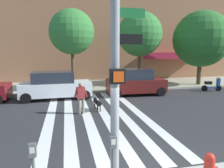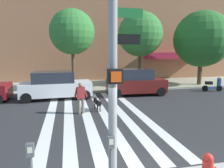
% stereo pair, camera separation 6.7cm
% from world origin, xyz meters
% --- Properties ---
extents(ground_plane, '(160.00, 160.00, 0.00)m').
position_xyz_m(ground_plane, '(0.00, 5.67, 0.00)').
color(ground_plane, '#2B2B2D').
extents(sidewalk_far, '(80.00, 6.00, 0.15)m').
position_xyz_m(sidewalk_far, '(0.00, 14.33, 0.07)').
color(sidewalk_far, '#A4A18A').
rests_on(sidewalk_far, ground_plane).
extents(crosswalk_stripes, '(4.95, 10.73, 0.01)m').
position_xyz_m(crosswalk_stripes, '(-0.52, 5.67, 0.00)').
color(crosswalk_stripes, silver).
rests_on(crosswalk_stripes, ground_plane).
extents(traffic_light_pole, '(0.74, 0.46, 5.80)m').
position_xyz_m(traffic_light_pole, '(-0.99, -0.63, 3.52)').
color(traffic_light_pole, gray).
rests_on(traffic_light_pole, sidewalk_near).
extents(parking_meter_curbside, '(0.14, 0.11, 1.36)m').
position_xyz_m(parking_meter_curbside, '(-1.05, -0.66, 1.03)').
color(parking_meter_curbside, '#515456').
rests_on(parking_meter_curbside, sidewalk_near).
extents(parking_meter_second_along, '(0.14, 0.11, 1.36)m').
position_xyz_m(parking_meter_second_along, '(-2.61, -0.68, 1.03)').
color(parking_meter_second_along, '#515456').
rests_on(parking_meter_second_along, sidewalk_near).
extents(parked_car_behind_first, '(4.73, 2.18, 1.86)m').
position_xyz_m(parked_car_behind_first, '(-2.67, 9.87, 0.91)').
color(parked_car_behind_first, silver).
rests_on(parked_car_behind_first, ground_plane).
extents(parked_car_third_in_line, '(4.31, 1.96, 1.94)m').
position_xyz_m(parked_car_third_in_line, '(3.06, 9.87, 0.95)').
color(parked_car_third_in_line, '#5C1814').
rests_on(parked_car_third_in_line, ground_plane).
extents(parked_scooter, '(1.62, 0.61, 1.11)m').
position_xyz_m(parked_scooter, '(9.61, 9.86, 0.48)').
color(parked_scooter, black).
rests_on(parked_scooter, ground_plane).
extents(street_tree_nearest, '(3.51, 3.51, 6.32)m').
position_xyz_m(street_tree_nearest, '(-1.38, 12.20, 4.70)').
color(street_tree_nearest, '#4C3823').
rests_on(street_tree_nearest, sidewalk_far).
extents(street_tree_middle, '(3.95, 3.95, 6.55)m').
position_xyz_m(street_tree_middle, '(4.55, 13.19, 4.71)').
color(street_tree_middle, '#4C3823').
rests_on(street_tree_middle, sidewalk_far).
extents(street_tree_further, '(5.08, 5.08, 6.71)m').
position_xyz_m(street_tree_further, '(10.23, 12.46, 4.31)').
color(street_tree_further, '#4C3823').
rests_on(street_tree_further, sidewalk_far).
extents(pedestrian_dog_walker, '(0.71, 0.29, 1.64)m').
position_xyz_m(pedestrian_dog_walker, '(-1.23, 5.95, 0.93)').
color(pedestrian_dog_walker, '#6B6051').
rests_on(pedestrian_dog_walker, ground_plane).
extents(dog_on_leash, '(0.37, 1.14, 0.65)m').
position_xyz_m(dog_on_leash, '(-0.32, 6.41, 0.44)').
color(dog_on_leash, black).
rests_on(dog_on_leash, ground_plane).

